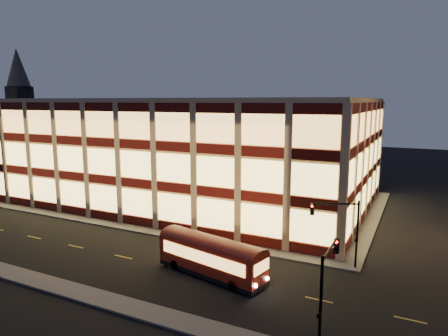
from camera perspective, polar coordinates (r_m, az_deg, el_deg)
The scene contains 10 objects.
ground at distance 45.46m, azimuth -13.08°, elevation -8.87°, with size 200.00×200.00×0.00m, color black.
sidewalk_office_south at distance 48.03m, azimuth -15.11°, elevation -7.86°, with size 54.00×2.00×0.15m, color #514F4C.
sidewalk_office_east at distance 52.21m, azimuth 20.31°, elevation -6.72°, with size 2.00×30.00×0.15m, color #514F4C.
sidewalk_near at distance 37.07m, azimuth -26.32°, elevation -13.85°, with size 100.00×2.00×0.15m, color #514F4C.
office_building at distance 59.05m, azimuth -5.09°, elevation 2.79°, with size 50.45×30.45×14.50m.
church_tower at distance 122.18m, azimuth -26.92°, elevation 6.11°, with size 5.00×5.00×18.00m, color #2D2621.
church_spire at distance 122.39m, azimuth -27.43°, elevation 12.66°, with size 6.00×6.00×10.00m, color #4C473F.
traffic_signal_far at distance 35.22m, azimuth 16.34°, elevation -7.45°, with size 3.79×1.87×6.00m.
traffic_signal_near at distance 24.58m, azimuth 14.52°, elevation -14.91°, with size 0.32×4.45×6.00m.
trolley_bus at distance 33.31m, azimuth -1.82°, elevation -12.22°, with size 10.02×4.43×3.30m.
Camera 1 is at (27.81, -33.04, 14.19)m, focal length 32.00 mm.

